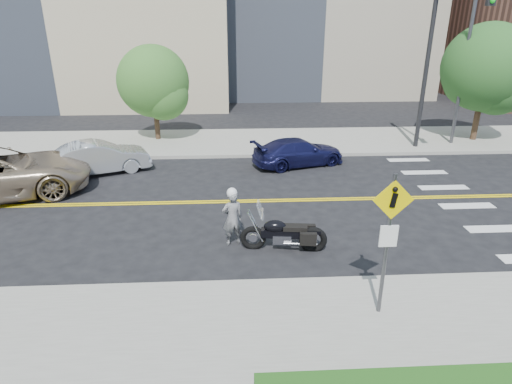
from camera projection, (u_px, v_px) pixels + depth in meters
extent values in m
plane|color=black|center=(197.00, 202.00, 14.51)|extent=(120.00, 120.00, 0.00)
cube|color=#9E9B91|center=(165.00, 365.00, 7.53)|extent=(60.00, 5.00, 0.15)
cube|color=#9E9B91|center=(208.00, 142.00, 21.44)|extent=(60.00, 5.00, 0.15)
cylinder|color=#4C4C51|center=(466.00, 58.00, 19.60)|extent=(0.16, 0.16, 8.00)
cylinder|color=black|center=(426.00, 71.00, 19.23)|extent=(0.20, 0.20, 7.00)
cylinder|color=#4C4C51|center=(387.00, 247.00, 8.27)|extent=(0.08, 0.08, 3.00)
cube|color=#F9D800|center=(393.00, 200.00, 7.87)|extent=(0.78, 0.03, 0.78)
cube|color=white|center=(389.00, 236.00, 8.15)|extent=(0.35, 0.03, 0.45)
imported|color=#9E9EA3|center=(232.00, 218.00, 11.52)|extent=(0.64, 0.51, 1.55)
sphere|color=white|center=(232.00, 193.00, 11.25)|extent=(0.28, 0.28, 0.28)
imported|color=silver|center=(99.00, 158.00, 17.08)|extent=(4.17, 2.82, 1.30)
imported|color=#181949|center=(298.00, 152.00, 18.09)|extent=(4.24, 2.74, 1.14)
cylinder|color=#382619|center=(155.00, 104.00, 21.16)|extent=(0.25, 0.25, 3.86)
sphere|color=#346D22|center=(153.00, 81.00, 20.76)|extent=(3.47, 3.47, 3.47)
cylinder|color=#382619|center=(481.00, 95.00, 20.91)|extent=(0.28, 0.28, 4.71)
sphere|color=#20541A|center=(487.00, 67.00, 20.42)|extent=(4.16, 4.16, 4.16)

